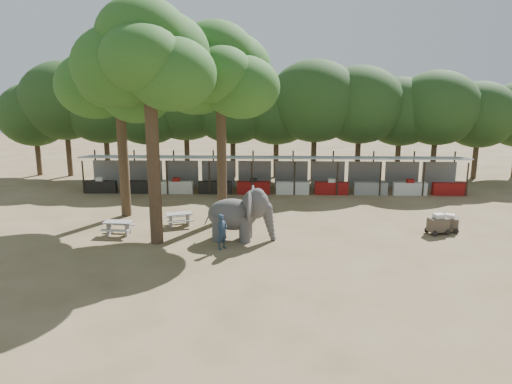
{
  "coord_description": "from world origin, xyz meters",
  "views": [
    {
      "loc": [
        -0.21,
        -22.2,
        8.42
      ],
      "look_at": [
        -1.0,
        5.0,
        2.0
      ],
      "focal_mm": 35.0,
      "sensor_mm": 36.0,
      "label": 1
    }
  ],
  "objects_px": {
    "yard_tree_left": "(117,78)",
    "picnic_table_far": "(179,218)",
    "yard_tree_back": "(218,72)",
    "cart_front": "(438,224)",
    "yard_tree_center": "(147,58)",
    "cart_back": "(450,223)",
    "picnic_table_near": "(118,226)",
    "handler": "(222,232)",
    "elephant": "(240,214)"
  },
  "relations": [
    {
      "from": "yard_tree_back",
      "to": "cart_front",
      "type": "bearing_deg",
      "value": -10.97
    },
    {
      "from": "yard_tree_center",
      "to": "cart_front",
      "type": "distance_m",
      "value": 17.41
    },
    {
      "from": "cart_front",
      "to": "yard_tree_left",
      "type": "bearing_deg",
      "value": 151.92
    },
    {
      "from": "yard_tree_left",
      "to": "picnic_table_near",
      "type": "bearing_deg",
      "value": -78.79
    },
    {
      "from": "elephant",
      "to": "cart_back",
      "type": "relative_size",
      "value": 3.14
    },
    {
      "from": "cart_front",
      "to": "cart_back",
      "type": "distance_m",
      "value": 0.9
    },
    {
      "from": "yard_tree_center",
      "to": "handler",
      "type": "height_order",
      "value": "yard_tree_center"
    },
    {
      "from": "yard_tree_back",
      "to": "cart_front",
      "type": "distance_m",
      "value": 14.61
    },
    {
      "from": "picnic_table_near",
      "to": "picnic_table_far",
      "type": "bearing_deg",
      "value": 34.1
    },
    {
      "from": "yard_tree_back",
      "to": "picnic_table_far",
      "type": "height_order",
      "value": "yard_tree_back"
    },
    {
      "from": "yard_tree_center",
      "to": "cart_back",
      "type": "distance_m",
      "value": 18.16
    },
    {
      "from": "yard_tree_left",
      "to": "elephant",
      "type": "xyz_separation_m",
      "value": [
        7.4,
        -4.55,
        -6.82
      ]
    },
    {
      "from": "yard_tree_center",
      "to": "cart_back",
      "type": "bearing_deg",
      "value": 7.67
    },
    {
      "from": "handler",
      "to": "picnic_table_far",
      "type": "bearing_deg",
      "value": 76.0
    },
    {
      "from": "picnic_table_near",
      "to": "picnic_table_far",
      "type": "height_order",
      "value": "picnic_table_near"
    },
    {
      "from": "elephant",
      "to": "cart_back",
      "type": "distance_m",
      "value": 11.55
    },
    {
      "from": "yard_tree_center",
      "to": "cart_front",
      "type": "relative_size",
      "value": 9.07
    },
    {
      "from": "handler",
      "to": "picnic_table_near",
      "type": "xyz_separation_m",
      "value": [
        -5.78,
        2.04,
        -0.39
      ]
    },
    {
      "from": "handler",
      "to": "cart_back",
      "type": "relative_size",
      "value": 1.52
    },
    {
      "from": "yard_tree_left",
      "to": "picnic_table_far",
      "type": "distance_m",
      "value": 8.86
    },
    {
      "from": "picnic_table_near",
      "to": "cart_front",
      "type": "relative_size",
      "value": 1.19
    },
    {
      "from": "yard_tree_back",
      "to": "elephant",
      "type": "bearing_deg",
      "value": -68.52
    },
    {
      "from": "yard_tree_center",
      "to": "picnic_table_far",
      "type": "distance_m",
      "value": 9.18
    },
    {
      "from": "yard_tree_center",
      "to": "yard_tree_back",
      "type": "relative_size",
      "value": 1.06
    },
    {
      "from": "yard_tree_center",
      "to": "picnic_table_far",
      "type": "relative_size",
      "value": 6.5
    },
    {
      "from": "yard_tree_back",
      "to": "cart_back",
      "type": "height_order",
      "value": "yard_tree_back"
    },
    {
      "from": "yard_tree_left",
      "to": "cart_front",
      "type": "distance_m",
      "value": 19.85
    },
    {
      "from": "yard_tree_left",
      "to": "cart_front",
      "type": "xyz_separation_m",
      "value": [
        18.02,
        -3.33,
        -7.64
      ]
    },
    {
      "from": "elephant",
      "to": "picnic_table_near",
      "type": "distance_m",
      "value": 6.68
    },
    {
      "from": "yard_tree_back",
      "to": "elephant",
      "type": "height_order",
      "value": "yard_tree_back"
    },
    {
      "from": "picnic_table_far",
      "to": "cart_back",
      "type": "height_order",
      "value": "cart_back"
    },
    {
      "from": "elephant",
      "to": "handler",
      "type": "relative_size",
      "value": 2.06
    },
    {
      "from": "yard_tree_back",
      "to": "yard_tree_left",
      "type": "bearing_deg",
      "value": 170.54
    },
    {
      "from": "picnic_table_far",
      "to": "cart_front",
      "type": "distance_m",
      "value": 14.32
    },
    {
      "from": "elephant",
      "to": "cart_back",
      "type": "xyz_separation_m",
      "value": [
        11.39,
        1.67,
        -0.9
      ]
    },
    {
      "from": "yard_tree_left",
      "to": "elephant",
      "type": "bearing_deg",
      "value": -31.58
    },
    {
      "from": "cart_front",
      "to": "handler",
      "type": "bearing_deg",
      "value": 175.7
    },
    {
      "from": "picnic_table_far",
      "to": "yard_tree_center",
      "type": "bearing_deg",
      "value": -125.58
    },
    {
      "from": "yard_tree_center",
      "to": "elephant",
      "type": "height_order",
      "value": "yard_tree_center"
    },
    {
      "from": "yard_tree_left",
      "to": "elephant",
      "type": "relative_size",
      "value": 3.02
    },
    {
      "from": "yard_tree_back",
      "to": "picnic_table_near",
      "type": "relative_size",
      "value": 7.18
    },
    {
      "from": "yard_tree_left",
      "to": "cart_front",
      "type": "bearing_deg",
      "value": -10.47
    },
    {
      "from": "yard_tree_center",
      "to": "handler",
      "type": "bearing_deg",
      "value": -16.17
    },
    {
      "from": "yard_tree_center",
      "to": "handler",
      "type": "relative_size",
      "value": 6.79
    },
    {
      "from": "yard_tree_center",
      "to": "cart_front",
      "type": "xyz_separation_m",
      "value": [
        15.02,
        1.67,
        -8.65
      ]
    },
    {
      "from": "yard_tree_back",
      "to": "cart_back",
      "type": "relative_size",
      "value": 9.77
    },
    {
      "from": "yard_tree_back",
      "to": "picnic_table_near",
      "type": "height_order",
      "value": "yard_tree_back"
    },
    {
      "from": "handler",
      "to": "picnic_table_near",
      "type": "height_order",
      "value": "handler"
    },
    {
      "from": "elephant",
      "to": "cart_front",
      "type": "height_order",
      "value": "elephant"
    },
    {
      "from": "picnic_table_near",
      "to": "yard_tree_left",
      "type": "bearing_deg",
      "value": 104.35
    }
  ]
}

